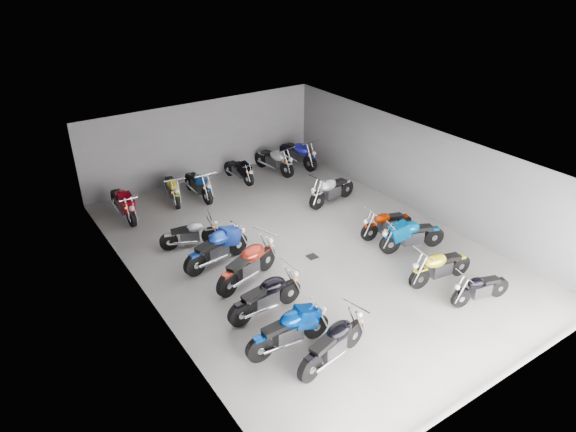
% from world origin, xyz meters
% --- Properties ---
extents(ground, '(14.00, 14.00, 0.00)m').
position_xyz_m(ground, '(0.00, 0.00, 0.00)').
color(ground, '#A29F99').
rests_on(ground, ground).
extents(wall_back, '(10.00, 0.10, 3.20)m').
position_xyz_m(wall_back, '(0.00, 7.00, 1.60)').
color(wall_back, slate).
rests_on(wall_back, ground).
extents(wall_left, '(0.10, 14.00, 3.20)m').
position_xyz_m(wall_left, '(-5.00, 0.00, 1.60)').
color(wall_left, slate).
rests_on(wall_left, ground).
extents(wall_right, '(0.10, 14.00, 3.20)m').
position_xyz_m(wall_right, '(5.00, 0.00, 1.60)').
color(wall_right, slate).
rests_on(wall_right, ground).
extents(ceiling, '(10.00, 14.00, 0.04)m').
position_xyz_m(ceiling, '(0.00, 0.00, 3.22)').
color(ceiling, black).
rests_on(ceiling, wall_back).
extents(drain_grate, '(0.32, 0.32, 0.01)m').
position_xyz_m(drain_grate, '(0.00, -0.50, 0.01)').
color(drain_grate, black).
rests_on(drain_grate, ground).
extents(motorcycle_left_a, '(2.20, 0.64, 0.98)m').
position_xyz_m(motorcycle_left_a, '(-2.29, -4.41, 0.53)').
color(motorcycle_left_a, black).
rests_on(motorcycle_left_a, ground).
extents(motorcycle_left_b, '(2.25, 0.46, 0.99)m').
position_xyz_m(motorcycle_left_b, '(-2.87, -3.47, 0.54)').
color(motorcycle_left_b, black).
rests_on(motorcycle_left_b, ground).
extents(motorcycle_left_c, '(2.24, 0.47, 0.99)m').
position_xyz_m(motorcycle_left_c, '(-2.63, -2.03, 0.54)').
color(motorcycle_left_c, black).
rests_on(motorcycle_left_c, ground).
extents(motorcycle_left_d, '(2.30, 0.89, 1.04)m').
position_xyz_m(motorcycle_left_d, '(-2.31, -0.52, 0.57)').
color(motorcycle_left_d, black).
rests_on(motorcycle_left_d, ground).
extents(motorcycle_left_e, '(2.32, 0.66, 1.03)m').
position_xyz_m(motorcycle_left_e, '(-2.61, 0.80, 0.56)').
color(motorcycle_left_e, black).
rests_on(motorcycle_left_e, ground).
extents(motorcycle_left_f, '(1.87, 0.67, 0.84)m').
position_xyz_m(motorcycle_left_f, '(-2.86, 2.19, 0.46)').
color(motorcycle_left_f, black).
rests_on(motorcycle_left_f, ground).
extents(motorcycle_right_a, '(1.84, 0.54, 0.82)m').
position_xyz_m(motorcycle_right_a, '(2.41, -4.84, 0.45)').
color(motorcycle_right_a, black).
rests_on(motorcycle_right_a, ground).
extents(motorcycle_right_b, '(2.14, 0.51, 0.94)m').
position_xyz_m(motorcycle_right_b, '(2.23, -3.59, 0.51)').
color(motorcycle_right_b, black).
rests_on(motorcycle_right_b, ground).
extents(motorcycle_right_c, '(2.16, 0.80, 0.97)m').
position_xyz_m(motorcycle_right_c, '(2.84, -1.89, 0.53)').
color(motorcycle_right_c, black).
rests_on(motorcycle_right_c, ground).
extents(motorcycle_right_d, '(1.98, 0.47, 0.87)m').
position_xyz_m(motorcycle_right_d, '(2.80, -0.81, 0.48)').
color(motorcycle_right_d, black).
rests_on(motorcycle_right_d, ground).
extents(motorcycle_right_f, '(2.23, 0.54, 0.98)m').
position_xyz_m(motorcycle_right_f, '(2.82, 2.15, 0.54)').
color(motorcycle_right_f, black).
rests_on(motorcycle_right_f, ground).
extents(motorcycle_back_a, '(0.45, 2.32, 1.02)m').
position_xyz_m(motorcycle_back_a, '(-4.00, 5.34, 0.56)').
color(motorcycle_back_a, black).
rests_on(motorcycle_back_a, ground).
extents(motorcycle_back_b, '(0.59, 2.11, 0.94)m').
position_xyz_m(motorcycle_back_b, '(-2.03, 5.63, 0.51)').
color(motorcycle_back_b, black).
rests_on(motorcycle_back_b, ground).
extents(motorcycle_back_c, '(0.43, 2.21, 0.97)m').
position_xyz_m(motorcycle_back_c, '(-1.08, 5.37, 0.53)').
color(motorcycle_back_c, black).
rests_on(motorcycle_back_c, ground).
extents(motorcycle_back_d, '(0.44, 1.94, 0.86)m').
position_xyz_m(motorcycle_back_d, '(0.96, 5.86, 0.47)').
color(motorcycle_back_d, black).
rests_on(motorcycle_back_d, ground).
extents(motorcycle_back_e, '(0.62, 2.28, 1.01)m').
position_xyz_m(motorcycle_back_e, '(2.64, 5.80, 0.55)').
color(motorcycle_back_e, black).
rests_on(motorcycle_back_e, ground).
extents(motorcycle_back_f, '(0.53, 2.40, 1.05)m').
position_xyz_m(motorcycle_back_f, '(3.87, 5.84, 0.57)').
color(motorcycle_back_f, black).
rests_on(motorcycle_back_f, ground).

